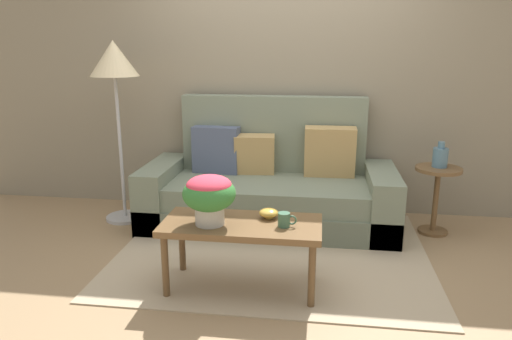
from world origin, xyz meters
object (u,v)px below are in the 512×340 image
side_table (437,188)px  coffee_mug (285,220)px  snack_bowl (269,213)px  potted_plant (209,194)px  table_vase (440,157)px  floor_lamp (115,71)px  couch (269,188)px  coffee_table (242,230)px

side_table → coffee_mug: 1.73m
snack_bowl → coffee_mug: bearing=-50.0°
potted_plant → table_vase: table_vase is taller
potted_plant → table_vase: bearing=36.7°
table_vase → coffee_mug: bearing=-134.3°
floor_lamp → snack_bowl: size_ratio=12.51×
potted_plant → side_table: bearing=36.4°
side_table → coffee_mug: side_table is taller
potted_plant → couch: bearing=79.5°
coffee_mug → table_vase: table_vase is taller
couch → side_table: couch is taller
couch → coffee_table: bearing=-92.1°
floor_lamp → table_vase: 2.90m
side_table → potted_plant: bearing=-143.6°
couch → potted_plant: couch is taller
couch → snack_bowl: couch is taller
side_table → potted_plant: (-1.69, -1.25, 0.27)m
potted_plant → snack_bowl: (0.37, 0.16, -0.17)m
coffee_table → table_vase: table_vase is taller
coffee_mug → table_vase: (1.22, 1.25, 0.16)m
couch → floor_lamp: floor_lamp is taller
table_vase → potted_plant: bearing=-143.3°
couch → side_table: (1.45, -0.07, 0.08)m
coffee_table → potted_plant: bearing=-163.8°
coffee_table → potted_plant: potted_plant is taller
side_table → coffee_mug: size_ratio=4.85×
table_vase → snack_bowl: bearing=-140.3°
coffee_table → side_table: side_table is taller
snack_bowl → floor_lamp: bearing=144.7°
potted_plant → coffee_mug: (0.48, 0.02, -0.16)m
coffee_table → snack_bowl: 0.22m
snack_bowl → side_table: bearing=39.4°
couch → coffee_mug: size_ratio=18.40×
side_table → potted_plant: size_ratio=1.73×
floor_lamp → potted_plant: 1.78m
couch → potted_plant: (-0.24, -1.31, 0.35)m
side_table → table_vase: bearing=70.3°
coffee_table → side_table: (1.49, 1.19, -0.01)m
side_table → snack_bowl: side_table is taller
floor_lamp → snack_bowl: 2.01m
side_table → floor_lamp: floor_lamp is taller
potted_plant → table_vase: 2.12m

